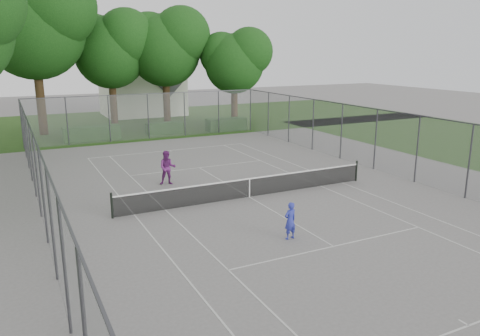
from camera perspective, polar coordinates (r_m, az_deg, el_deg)
name	(u,v)px	position (r m, az deg, el deg)	size (l,w,h in m)	color
ground	(249,197)	(22.12, 1.16, -3.58)	(120.00, 120.00, 0.00)	slate
grass_far	(123,123)	(46.20, -14.06, 5.33)	(60.00, 20.00, 0.00)	#204112
court_markings	(249,197)	(22.11, 1.16, -3.57)	(11.03, 23.83, 0.01)	beige
tennis_net	(250,187)	(21.97, 1.17, -2.31)	(12.87, 0.10, 1.10)	black
perimeter_fence	(250,160)	(21.64, 1.18, 0.99)	(18.08, 34.08, 3.52)	#38383D
tree_far_left	(34,19)	(41.46, -23.82, 16.26)	(9.20, 8.40, 13.23)	#312112
tree_far_midleft	(111,46)	(43.38, -15.46, 14.11)	(7.18, 6.55, 10.32)	#312112
tree_far_midright	(166,44)	(43.54, -9.04, 14.67)	(7.36, 6.72, 10.58)	#312112
tree_far_right	(235,59)	(42.78, -0.57, 13.18)	(6.10, 5.57, 8.77)	#312112
hedge_left	(92,133)	(38.01, -17.62, 4.08)	(4.24, 1.27, 1.06)	#1F4817
hedge_mid	(164,128)	(39.50, -9.19, 4.83)	(3.00, 0.86, 0.94)	#1F4817
hedge_right	(226,124)	(40.77, -1.69, 5.35)	(3.44, 1.26, 1.03)	#1F4817
house	(142,77)	(51.66, -11.88, 10.86)	(8.09, 6.27, 10.07)	white
girl_player	(290,221)	(17.24, 6.13, -6.40)	(0.51, 0.34, 1.41)	#2D34AA
woman_player	(167,168)	(24.27, -8.83, 0.03)	(0.86, 0.67, 1.77)	#6F2571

